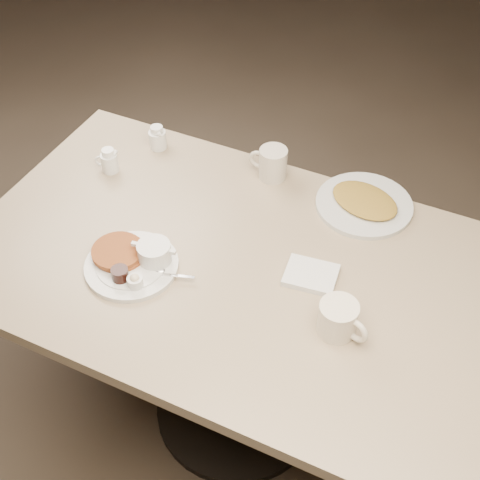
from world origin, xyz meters
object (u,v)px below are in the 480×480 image
at_px(coffee_mug_far, 272,163).
at_px(hash_plate, 364,203).
at_px(coffee_mug_near, 339,319).
at_px(diner_table, 237,303).
at_px(main_plate, 134,260).
at_px(creamer_right, 158,138).
at_px(creamer_left, 109,161).

xyz_separation_m(coffee_mug_far, hash_plate, (0.30, -0.01, -0.04)).
bearing_deg(coffee_mug_near, diner_table, 163.03).
height_order(main_plate, creamer_right, creamer_right).
relative_size(creamer_left, creamer_right, 1.00).
distance_m(main_plate, creamer_right, 0.53).
xyz_separation_m(coffee_mug_near, creamer_left, (-0.85, 0.28, -0.01)).
bearing_deg(coffee_mug_near, creamer_right, 149.72).
distance_m(diner_table, main_plate, 0.34).
bearing_deg(diner_table, coffee_mug_far, 99.38).
bearing_deg(coffee_mug_far, coffee_mug_near, -51.09).
height_order(diner_table, creamer_right, creamer_right).
bearing_deg(creamer_left, main_plate, -47.95).
height_order(coffee_mug_near, creamer_right, coffee_mug_near).
bearing_deg(main_plate, creamer_right, 113.51).
bearing_deg(creamer_right, hash_plate, 0.92).
bearing_deg(coffee_mug_far, creamer_left, -157.78).
xyz_separation_m(diner_table, coffee_mug_far, (-0.06, 0.38, 0.22)).
xyz_separation_m(diner_table, hash_plate, (0.24, 0.36, 0.18)).
height_order(main_plate, coffee_mug_far, coffee_mug_far).
bearing_deg(main_plate, diner_table, 27.67).
height_order(creamer_left, hash_plate, creamer_left).
bearing_deg(creamer_right, coffee_mug_far, 3.36).
xyz_separation_m(diner_table, creamer_left, (-0.53, 0.19, 0.21)).
bearing_deg(diner_table, creamer_right, 142.00).
distance_m(coffee_mug_near, hash_plate, 0.47).
bearing_deg(coffee_mug_near, coffee_mug_far, 128.91).
xyz_separation_m(diner_table, coffee_mug_near, (0.32, -0.10, 0.22)).
relative_size(coffee_mug_far, creamer_left, 1.54).
distance_m(diner_table, creamer_right, 0.61).
xyz_separation_m(coffee_mug_near, creamer_right, (-0.77, 0.45, -0.01)).
relative_size(main_plate, coffee_mug_far, 2.62).
relative_size(creamer_left, hash_plate, 0.22).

